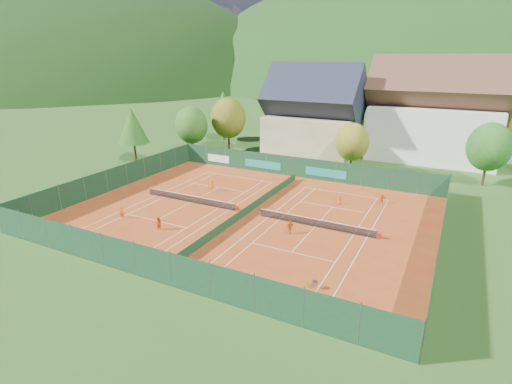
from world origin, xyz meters
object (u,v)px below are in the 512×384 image
object	(u,v)px
player_left_near	(122,213)
player_right_near	(290,227)
player_left_far	(212,185)
player_left_mid	(159,224)
hotel_block_a	(434,116)
player_right_far_b	(382,199)
player_right_far_a	(339,200)
ball_hopper	(315,283)
chalet	(314,118)

from	to	relation	value
player_left_near	player_right_near	bearing A→B (deg)	-20.61
player_left_far	player_left_mid	bearing A→B (deg)	89.40
hotel_block_a	player_left_far	size ratio (longest dim) A/B	14.04
player_left_near	player_left_mid	distance (m)	5.74
player_right_far_b	player_left_near	bearing A→B (deg)	13.38
player_right_near	player_right_far_a	size ratio (longest dim) A/B	1.24
hotel_block_a	ball_hopper	world-z (taller)	hotel_block_a
player_left_near	player_left_far	size ratio (longest dim) A/B	0.87
ball_hopper	player_right_near	distance (m)	10.09
player_left_mid	player_right_near	size ratio (longest dim) A/B	0.96
player_right_near	player_right_far_a	world-z (taller)	player_right_near
player_right_far_b	chalet	bearing A→B (deg)	-73.48
hotel_block_a	chalet	bearing A→B (deg)	-162.47
player_right_near	player_right_far_b	bearing A→B (deg)	16.92
player_left_near	player_left_far	distance (m)	12.94
hotel_block_a	player_left_near	world-z (taller)	hotel_block_a
hotel_block_a	player_right_near	distance (m)	40.55
hotel_block_a	player_left_mid	size ratio (longest dim) A/B	15.10
chalet	player_left_far	bearing A→B (deg)	-101.29
ball_hopper	player_right_far_b	size ratio (longest dim) A/B	0.63
chalet	player_left_mid	bearing A→B (deg)	-94.62
hotel_block_a	player_right_far_a	bearing A→B (deg)	-105.03
player_right_near	player_left_mid	bearing A→B (deg)	156.82
chalet	ball_hopper	size ratio (longest dim) A/B	20.25
chalet	player_left_far	size ratio (longest dim) A/B	10.53
ball_hopper	player_left_far	xyz separation A→B (m)	(-19.92, 16.06, 0.21)
ball_hopper	player_right_near	world-z (taller)	player_right_near
player_left_near	player_right_far_b	world-z (taller)	player_left_near
hotel_block_a	player_left_mid	xyz separation A→B (m)	(-22.08, -44.11, -6.67)
chalet	hotel_block_a	xyz separation A→B (m)	(19.00, 6.00, 0.76)
player_left_far	player_right_far_a	xyz separation A→B (m)	(16.42, 2.84, -0.17)
hotel_block_a	ball_hopper	xyz separation A→B (m)	(-4.11, -47.23, -6.83)
chalet	player_left_near	xyz separation A→B (m)	(-8.79, -37.55, -5.96)
hotel_block_a	player_left_near	size ratio (longest dim) A/B	16.17
player_left_near	player_right_far_b	xyz separation A→B (m)	(24.72, 17.81, -0.03)
chalet	ball_hopper	distance (m)	44.26
chalet	ball_hopper	bearing A→B (deg)	-70.14
chalet	player_right_far_a	distance (m)	25.78
chalet	player_right_near	world-z (taller)	chalet
ball_hopper	player_right_far_b	world-z (taller)	player_right_far_b
hotel_block_a	player_left_mid	bearing A→B (deg)	-116.59
player_left_mid	player_left_far	distance (m)	13.09
player_left_near	hotel_block_a	bearing A→B (deg)	22.22
player_left_far	player_right_near	xyz separation A→B (m)	(14.35, -7.65, -0.02)
player_left_near	player_right_near	xyz separation A→B (m)	(18.12, 4.73, 0.08)
chalet	player_right_far_b	world-z (taller)	chalet
hotel_block_a	player_right_far_a	distance (m)	30.11
ball_hopper	player_right_far_b	bearing A→B (deg)	87.24
ball_hopper	player_right_near	xyz separation A→B (m)	(-5.57, 8.41, 0.19)
hotel_block_a	player_right_far_b	size ratio (longest dim) A/B	16.90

